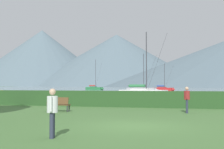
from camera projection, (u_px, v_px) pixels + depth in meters
ground_plane at (133, 126)px, 12.86m from camera, size 1000.00×1000.00×0.00m
harbor_water at (183, 88)px, 145.63m from camera, size 320.00×246.00×0.00m
hedge_line at (158, 99)px, 23.55m from camera, size 80.00×1.20×1.28m
sailboat_slip_0 at (95, 88)px, 105.81m from camera, size 7.14×3.34×10.71m
sailboat_slip_2 at (163, 89)px, 87.39m from camera, size 6.92×3.86×8.01m
sailboat_slip_3 at (142, 90)px, 71.61m from camera, size 7.93×3.15×9.24m
sailboat_slip_4 at (144, 93)px, 42.65m from camera, size 7.81×4.13×9.31m
park_bench_near_path at (58, 104)px, 19.85m from camera, size 1.53×0.49×0.95m
person_seated_viewer at (52, 109)px, 9.98m from camera, size 0.36×0.56×1.65m
person_standing_walker at (187, 98)px, 18.78m from camera, size 0.36×0.57×1.65m
distant_hill_west_ridge at (117, 60)px, 380.92m from camera, size 224.12×224.12×65.73m
distant_hill_east_ridge at (42, 58)px, 400.21m from camera, size 197.12×197.12×74.72m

